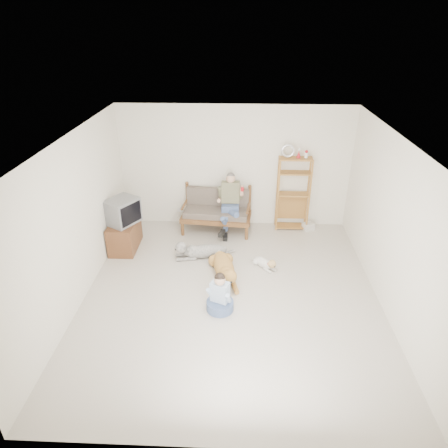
{
  "coord_description": "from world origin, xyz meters",
  "views": [
    {
      "loc": [
        0.11,
        -5.52,
        4.26
      ],
      "look_at": [
        -0.16,
        1.0,
        0.86
      ],
      "focal_mm": 32.0,
      "sensor_mm": 36.0,
      "label": 1
    }
  ],
  "objects_px": {
    "etagere": "(293,193)",
    "tv_stand": "(124,235)",
    "golden_retriever": "(225,269)",
    "loveseat": "(216,210)"
  },
  "relations": [
    {
      "from": "loveseat",
      "to": "etagere",
      "type": "bearing_deg",
      "value": 10.51
    },
    {
      "from": "loveseat",
      "to": "tv_stand",
      "type": "xyz_separation_m",
      "value": [
        -1.84,
        -0.88,
        -0.19
      ]
    },
    {
      "from": "loveseat",
      "to": "golden_retriever",
      "type": "xyz_separation_m",
      "value": [
        0.26,
        -1.86,
        -0.31
      ]
    },
    {
      "from": "tv_stand",
      "to": "golden_retriever",
      "type": "bearing_deg",
      "value": -25.21
    },
    {
      "from": "loveseat",
      "to": "golden_retriever",
      "type": "height_order",
      "value": "loveseat"
    },
    {
      "from": "etagere",
      "to": "tv_stand",
      "type": "bearing_deg",
      "value": -163.6
    },
    {
      "from": "etagere",
      "to": "golden_retriever",
      "type": "bearing_deg",
      "value": -124.91
    },
    {
      "from": "etagere",
      "to": "tv_stand",
      "type": "distance_m",
      "value": 3.7
    },
    {
      "from": "golden_retriever",
      "to": "loveseat",
      "type": "bearing_deg",
      "value": 84.75
    },
    {
      "from": "etagere",
      "to": "golden_retriever",
      "type": "distance_m",
      "value": 2.55
    }
  ]
}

